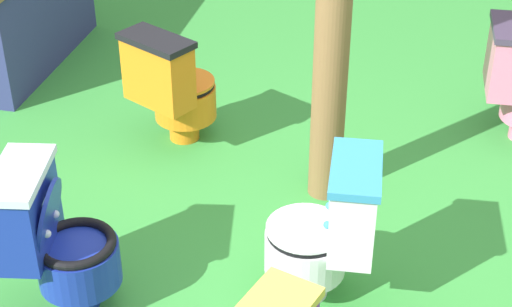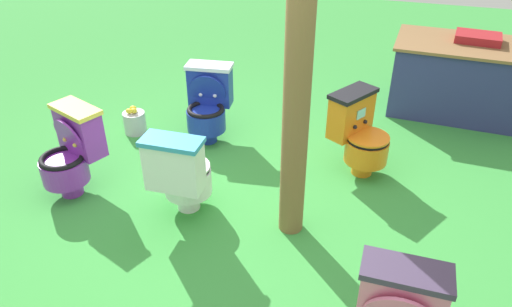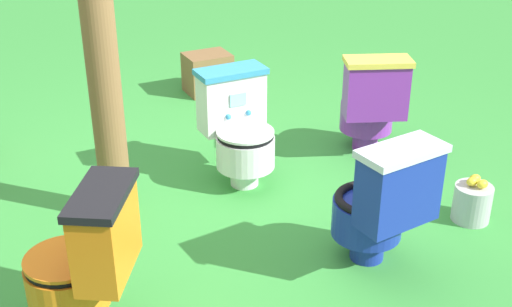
# 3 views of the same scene
# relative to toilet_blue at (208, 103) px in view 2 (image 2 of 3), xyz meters

# --- Properties ---
(ground) EXTENTS (14.00, 14.00, 0.00)m
(ground) POSITION_rel_toilet_blue_xyz_m (0.59, -1.03, -0.37)
(ground) COLOR green
(toilet_blue) EXTENTS (0.46, 0.54, 0.73)m
(toilet_blue) POSITION_rel_toilet_blue_xyz_m (0.00, 0.00, 0.00)
(toilet_blue) COLOR #192D9E
(toilet_blue) RESTS_ON ground
(toilet_orange) EXTENTS (0.63, 0.60, 0.73)m
(toilet_orange) POSITION_rel_toilet_blue_xyz_m (1.46, -0.16, -0.00)
(toilet_orange) COLOR orange
(toilet_orange) RESTS_ON ground
(toilet_purple) EXTENTS (0.56, 0.61, 0.73)m
(toilet_purple) POSITION_rel_toilet_blue_xyz_m (-0.72, -1.14, 0.00)
(toilet_purple) COLOR purple
(toilet_purple) RESTS_ON ground
(toilet_white) EXTENTS (0.44, 0.50, 0.73)m
(toilet_white) POSITION_rel_toilet_blue_xyz_m (0.26, -1.17, -0.00)
(toilet_white) COLOR white
(toilet_white) RESTS_ON ground
(vendor_table) EXTENTS (1.50, 0.94, 0.85)m
(vendor_table) POSITION_rel_toilet_blue_xyz_m (2.37, 1.32, 0.02)
(vendor_table) COLOR navy
(vendor_table) RESTS_ON ground
(wooden_post) EXTENTS (0.18, 0.18, 1.99)m
(wooden_post) POSITION_rel_toilet_blue_xyz_m (1.09, -1.09, 0.62)
(wooden_post) COLOR brown
(wooden_post) RESTS_ON ground
(lemon_bucket) EXTENTS (0.22, 0.22, 0.28)m
(lemon_bucket) POSITION_rel_toilet_blue_xyz_m (-0.76, -0.13, -0.26)
(lemon_bucket) COLOR #B7B7BF
(lemon_bucket) RESTS_ON ground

